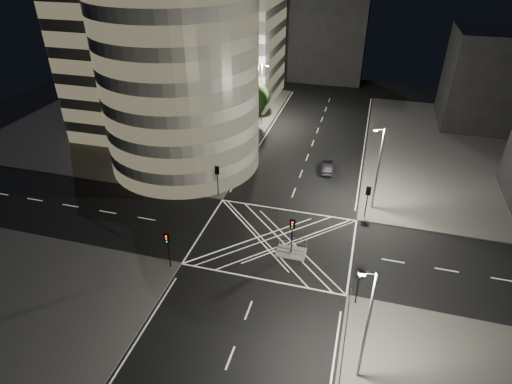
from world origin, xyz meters
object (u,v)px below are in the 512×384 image
(traffic_signal_nr, at_px, (359,279))
(street_lamp_left_near, at_px, (226,137))
(traffic_signal_fr, at_px, (368,196))
(street_lamp_right_near, at_px, (366,324))
(traffic_signal_island, at_px, (292,230))
(sedan, at_px, (327,167))
(central_island, at_px, (291,252))
(street_lamp_left_far, at_px, (262,92))
(street_lamp_right_far, at_px, (378,167))
(traffic_signal_nl, at_px, (168,244))
(traffic_signal_fl, at_px, (217,175))

(traffic_signal_nr, relative_size, street_lamp_left_near, 0.40)
(traffic_signal_fr, relative_size, street_lamp_right_near, 0.40)
(traffic_signal_island, relative_size, sedan, 0.98)
(traffic_signal_island, height_order, sedan, traffic_signal_island)
(traffic_signal_island, relative_size, street_lamp_right_near, 0.40)
(central_island, height_order, street_lamp_left_far, street_lamp_left_far)
(street_lamp_left_far, xyz_separation_m, street_lamp_right_far, (18.87, -21.00, 0.00))
(central_island, height_order, traffic_signal_island, traffic_signal_island)
(traffic_signal_fr, relative_size, sedan, 0.98)
(traffic_signal_nr, height_order, street_lamp_left_near, street_lamp_left_near)
(traffic_signal_nr, xyz_separation_m, street_lamp_left_far, (-18.24, 36.80, 2.63))
(traffic_signal_fr, relative_size, traffic_signal_island, 1.00)
(street_lamp_right_near, bearing_deg, street_lamp_left_near, 125.97)
(street_lamp_left_near, height_order, street_lamp_left_far, same)
(traffic_signal_nl, relative_size, street_lamp_left_far, 0.40)
(street_lamp_left_near, distance_m, street_lamp_right_near, 32.13)
(traffic_signal_fl, xyz_separation_m, traffic_signal_nr, (17.60, -13.60, 0.00))
(central_island, distance_m, street_lamp_right_near, 15.54)
(street_lamp_left_near, height_order, sedan, street_lamp_left_near)
(traffic_signal_island, xyz_separation_m, street_lamp_right_near, (7.44, -12.50, 2.63))
(street_lamp_right_far, distance_m, sedan, 10.97)
(street_lamp_left_near, bearing_deg, traffic_signal_nr, -45.87)
(street_lamp_left_far, relative_size, street_lamp_right_near, 1.00)
(traffic_signal_fr, xyz_separation_m, sedan, (-5.59, 9.81, -2.24))
(central_island, bearing_deg, street_lamp_left_near, 130.27)
(traffic_signal_fl, distance_m, traffic_signal_fr, 17.60)
(street_lamp_right_far, bearing_deg, traffic_signal_nl, -139.09)
(traffic_signal_nl, bearing_deg, traffic_signal_fr, 37.69)
(street_lamp_left_far, bearing_deg, street_lamp_right_near, -66.79)
(traffic_signal_fl, relative_size, traffic_signal_nr, 1.00)
(central_island, relative_size, street_lamp_left_near, 0.30)
(traffic_signal_fr, height_order, traffic_signal_nr, same)
(street_lamp_left_far, bearing_deg, traffic_signal_fr, -51.83)
(street_lamp_left_near, xyz_separation_m, street_lamp_right_near, (18.87, -26.00, 0.00))
(traffic_signal_fl, xyz_separation_m, street_lamp_right_near, (18.24, -20.80, 2.63))
(traffic_signal_fr, relative_size, street_lamp_left_near, 0.40)
(street_lamp_right_near, height_order, sedan, street_lamp_right_near)
(traffic_signal_nr, xyz_separation_m, street_lamp_right_near, (0.64, -7.20, 2.63))
(central_island, xyz_separation_m, sedan, (1.21, 18.11, 0.60))
(central_island, bearing_deg, street_lamp_left_far, 109.95)
(traffic_signal_nl, distance_m, street_lamp_right_far, 24.27)
(traffic_signal_fl, relative_size, traffic_signal_fr, 1.00)
(traffic_signal_island, bearing_deg, traffic_signal_fr, 50.67)
(traffic_signal_island, distance_m, street_lamp_right_near, 14.78)
(traffic_signal_fr, bearing_deg, sedan, 119.67)
(street_lamp_left_near, relative_size, street_lamp_right_near, 1.00)
(street_lamp_left_near, bearing_deg, traffic_signal_nl, -88.06)
(traffic_signal_fl, height_order, street_lamp_left_far, street_lamp_left_far)
(traffic_signal_fl, distance_m, sedan, 15.67)
(traffic_signal_nl, distance_m, traffic_signal_island, 12.03)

